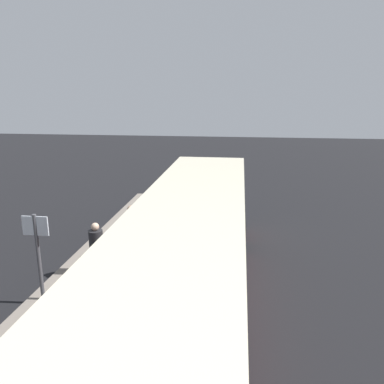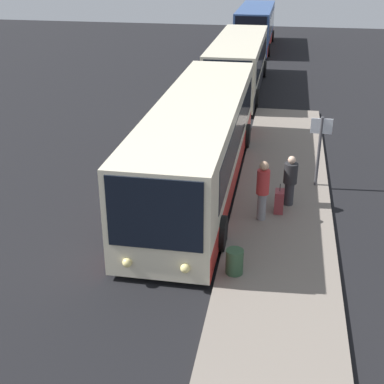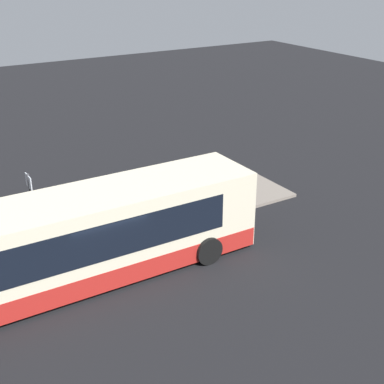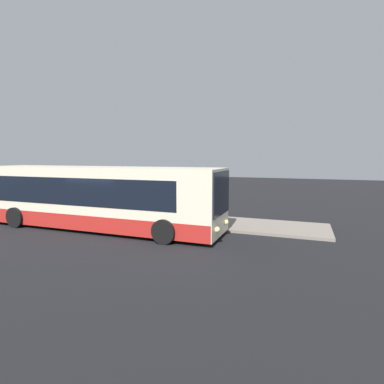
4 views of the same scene
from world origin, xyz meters
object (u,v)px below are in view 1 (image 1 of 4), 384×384
passenger_boarding (132,230)px  sign_post (38,246)px  bus_lead (191,256)px  trash_bin (165,220)px  passenger_waiting (96,247)px  suitcase (113,255)px

passenger_boarding → sign_post: 3.32m
bus_lead → sign_post: bearing=93.9°
bus_lead → trash_bin: 5.92m
passenger_waiting → trash_bin: size_ratio=2.49×
passenger_waiting → trash_bin: bearing=-90.5°
trash_bin → passenger_waiting: bearing=163.0°
bus_lead → suitcase: (1.97, 2.79, -1.01)m
trash_bin → suitcase: bearing=164.6°
suitcase → sign_post: (-2.25, 1.18, 1.18)m
bus_lead → passenger_waiting: bearing=65.6°
sign_post → suitcase: bearing=-27.7°
suitcase → trash_bin: bearing=-15.4°
bus_lead → passenger_waiting: (1.40, 3.08, -0.50)m
passenger_waiting → sign_post: 2.01m
sign_post → trash_bin: 6.32m
passenger_boarding → passenger_waiting: size_ratio=1.14×
trash_bin → passenger_boarding: bearing=170.8°
passenger_boarding → passenger_waiting: (-1.15, 0.79, -0.15)m
sign_post → trash_bin: sign_post is taller
trash_bin → sign_post: bearing=159.6°
passenger_waiting → trash_bin: 4.37m
passenger_boarding → bus_lead: bearing=14.9°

